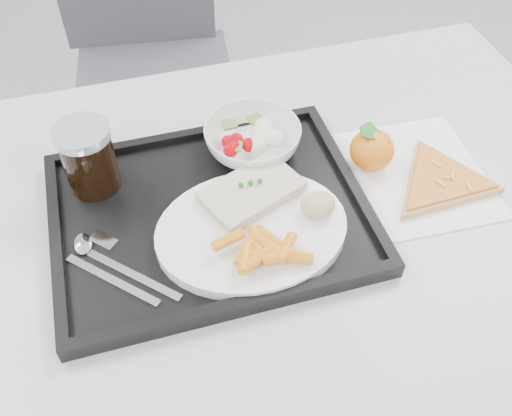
% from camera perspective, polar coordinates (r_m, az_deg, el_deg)
% --- Properties ---
extents(table, '(1.20, 0.80, 0.75)m').
position_cam_1_polar(table, '(0.89, -1.05, -4.21)').
color(table, '#ABABAD').
rests_on(table, ground).
extents(chair, '(0.47, 0.47, 0.93)m').
position_cam_1_polar(chair, '(1.64, -10.90, 16.21)').
color(chair, '#3D3C44').
rests_on(chair, ground).
extents(tray, '(0.45, 0.35, 0.03)m').
position_cam_1_polar(tray, '(0.84, -4.63, -0.61)').
color(tray, black).
rests_on(tray, table).
extents(dinner_plate, '(0.27, 0.27, 0.02)m').
position_cam_1_polar(dinner_plate, '(0.79, -0.44, -2.27)').
color(dinner_plate, white).
rests_on(dinner_plate, tray).
extents(fish_fillet, '(0.16, 0.13, 0.03)m').
position_cam_1_polar(fish_fillet, '(0.82, -0.45, 1.67)').
color(fish_fillet, beige).
rests_on(fish_fillet, dinner_plate).
extents(bread_roll, '(0.06, 0.06, 0.03)m').
position_cam_1_polar(bread_roll, '(0.80, 6.21, 0.31)').
color(bread_roll, tan).
rests_on(bread_roll, dinner_plate).
extents(salad_bowl, '(0.15, 0.15, 0.05)m').
position_cam_1_polar(salad_bowl, '(0.90, -0.35, 6.87)').
color(salad_bowl, white).
rests_on(salad_bowl, tray).
extents(cola_glass, '(0.08, 0.08, 0.11)m').
position_cam_1_polar(cola_glass, '(0.86, -16.41, 4.92)').
color(cola_glass, black).
rests_on(cola_glass, tray).
extents(cutlery, '(0.14, 0.15, 0.01)m').
position_cam_1_polar(cutlery, '(0.79, -14.60, -5.31)').
color(cutlery, silver).
rests_on(cutlery, tray).
extents(napkin, '(0.26, 0.25, 0.00)m').
position_cam_1_polar(napkin, '(0.93, 14.54, 3.06)').
color(napkin, white).
rests_on(napkin, table).
extents(tangerine, '(0.08, 0.08, 0.07)m').
position_cam_1_polar(tangerine, '(0.91, 11.50, 5.73)').
color(tangerine, orange).
rests_on(tangerine, napkin).
extents(pizza_slice, '(0.28, 0.28, 0.02)m').
position_cam_1_polar(pizza_slice, '(0.92, 17.99, 2.54)').
color(pizza_slice, '#E3A964').
rests_on(pizza_slice, napkin).
extents(carrot_pile, '(0.13, 0.08, 0.02)m').
position_cam_1_polar(carrot_pile, '(0.74, 0.59, -4.22)').
color(carrot_pile, orange).
rests_on(carrot_pile, dinner_plate).
extents(salad_contents, '(0.10, 0.08, 0.03)m').
position_cam_1_polar(salad_contents, '(0.89, -0.05, 7.03)').
color(salad_contents, '#AE0008').
rests_on(salad_contents, salad_bowl).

